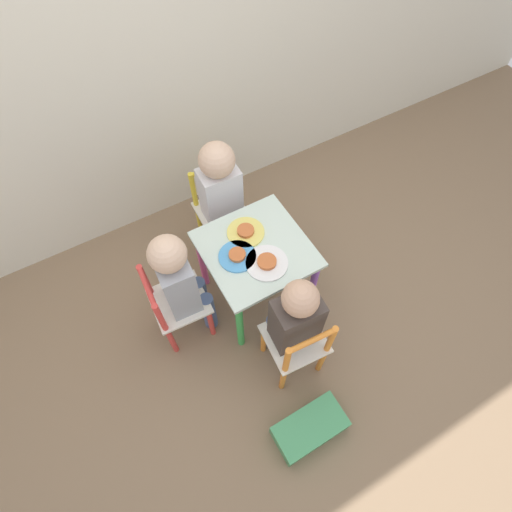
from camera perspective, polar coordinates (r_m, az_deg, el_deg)
name	(u,v)px	position (r m, az deg, el deg)	size (l,w,h in m)	color
ground_plane	(256,294)	(2.29, 0.00, -5.41)	(6.00, 6.00, 0.00)	#7F664C
kids_table	(256,258)	(1.95, 0.00, -0.27)	(0.49, 0.49, 0.48)	silver
chair_yellow	(220,211)	(2.28, -5.19, 6.45)	(0.27, 0.27, 0.54)	silver
chair_red	(176,305)	(2.00, -11.42, -6.88)	(0.27, 0.27, 0.54)	silver
chair_orange	(297,345)	(1.90, 5.84, -12.48)	(0.28, 0.28, 0.54)	silver
child_back	(222,192)	(2.08, -4.95, 9.04)	(0.20, 0.23, 0.79)	#38383D
child_left	(181,280)	(1.83, -10.73, -3.41)	(0.22, 0.21, 0.78)	#4C608E
child_front	(293,318)	(1.75, 5.36, -8.83)	(0.21, 0.22, 0.75)	#4C608E
plate_back	(246,232)	(1.92, -1.48, 3.46)	(0.18, 0.18, 0.03)	#EADB66
plate_left	(237,256)	(1.84, -2.69, 0.02)	(0.18, 0.18, 0.03)	#4C9EE0
plate_front	(267,263)	(1.82, 1.56, -0.96)	(0.20, 0.20, 0.03)	white
storage_bin	(310,428)	(2.03, 7.68, -23.16)	(0.33, 0.17, 0.10)	#3D8E56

